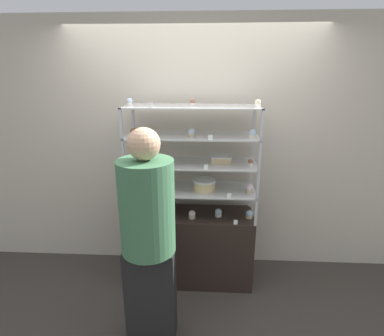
% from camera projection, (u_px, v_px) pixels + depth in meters
% --- Properties ---
extents(ground_plane, '(20.00, 20.00, 0.00)m').
position_uv_depth(ground_plane, '(192.00, 277.00, 3.17)').
color(ground_plane, '#38332D').
extents(back_wall, '(8.00, 0.05, 2.60)m').
position_uv_depth(back_wall, '(194.00, 149.00, 3.13)').
color(back_wall, beige).
rests_on(back_wall, ground_plane).
extents(display_base, '(1.19, 0.45, 0.74)m').
position_uv_depth(display_base, '(192.00, 246.00, 3.06)').
color(display_base, black).
rests_on(display_base, ground_plane).
extents(display_riser_lower, '(1.19, 0.45, 0.26)m').
position_uv_depth(display_riser_lower, '(192.00, 190.00, 2.87)').
color(display_riser_lower, '#B7B7BC').
rests_on(display_riser_lower, display_base).
extents(display_riser_middle, '(1.19, 0.45, 0.26)m').
position_uv_depth(display_riser_middle, '(192.00, 164.00, 2.80)').
color(display_riser_middle, '#B7B7BC').
rests_on(display_riser_middle, display_riser_lower).
extents(display_riser_upper, '(1.19, 0.45, 0.26)m').
position_uv_depth(display_riser_upper, '(192.00, 137.00, 2.72)').
color(display_riser_upper, '#B7B7BC').
rests_on(display_riser_upper, display_riser_middle).
extents(display_riser_top, '(1.19, 0.45, 0.26)m').
position_uv_depth(display_riser_top, '(192.00, 108.00, 2.64)').
color(display_riser_top, '#B7B7BC').
rests_on(display_riser_top, display_riser_upper).
extents(layer_cake_centerpiece, '(0.21, 0.21, 0.10)m').
position_uv_depth(layer_cake_centerpiece, '(204.00, 185.00, 2.83)').
color(layer_cake_centerpiece, '#DBBC84').
rests_on(layer_cake_centerpiece, display_riser_lower).
extents(sheet_cake_frosted, '(0.19, 0.17, 0.06)m').
position_uv_depth(sheet_cake_frosted, '(221.00, 159.00, 2.81)').
color(sheet_cake_frosted, '#DBBC84').
rests_on(sheet_cake_frosted, display_riser_middle).
extents(cupcake_0, '(0.06, 0.06, 0.08)m').
position_uv_depth(cupcake_0, '(138.00, 210.00, 2.93)').
color(cupcake_0, white).
rests_on(cupcake_0, display_base).
extents(cupcake_1, '(0.06, 0.06, 0.08)m').
position_uv_depth(cupcake_1, '(165.00, 211.00, 2.91)').
color(cupcake_1, '#CCB28C').
rests_on(cupcake_1, display_base).
extents(cupcake_2, '(0.06, 0.06, 0.08)m').
position_uv_depth(cupcake_2, '(192.00, 215.00, 2.84)').
color(cupcake_2, '#CCB28C').
rests_on(cupcake_2, display_base).
extents(cupcake_3, '(0.06, 0.06, 0.08)m').
position_uv_depth(cupcake_3, '(218.00, 213.00, 2.88)').
color(cupcake_3, beige).
rests_on(cupcake_3, display_base).
extents(cupcake_4, '(0.06, 0.06, 0.08)m').
position_uv_depth(cupcake_4, '(249.00, 214.00, 2.84)').
color(cupcake_4, '#CCB28C').
rests_on(cupcake_4, display_base).
extents(price_tag_0, '(0.04, 0.00, 0.04)m').
position_uv_depth(price_tag_0, '(236.00, 222.00, 2.73)').
color(price_tag_0, white).
rests_on(price_tag_0, display_base).
extents(cupcake_5, '(0.07, 0.07, 0.08)m').
position_uv_depth(cupcake_5, '(137.00, 186.00, 2.84)').
color(cupcake_5, white).
rests_on(cupcake_5, display_riser_lower).
extents(cupcake_6, '(0.07, 0.07, 0.08)m').
position_uv_depth(cupcake_6, '(250.00, 189.00, 2.77)').
color(cupcake_6, '#CCB28C').
rests_on(cupcake_6, display_riser_lower).
extents(price_tag_1, '(0.04, 0.00, 0.04)m').
position_uv_depth(price_tag_1, '(229.00, 196.00, 2.65)').
color(price_tag_1, white).
rests_on(price_tag_1, display_riser_lower).
extents(cupcake_7, '(0.05, 0.05, 0.06)m').
position_uv_depth(cupcake_7, '(133.00, 161.00, 2.73)').
color(cupcake_7, '#CCB28C').
rests_on(cupcake_7, display_riser_middle).
extents(cupcake_8, '(0.05, 0.05, 0.06)m').
position_uv_depth(cupcake_8, '(171.00, 161.00, 2.76)').
color(cupcake_8, '#CCB28C').
rests_on(cupcake_8, display_riser_middle).
extents(cupcake_9, '(0.05, 0.05, 0.06)m').
position_uv_depth(cupcake_9, '(250.00, 162.00, 2.70)').
color(cupcake_9, white).
rests_on(cupcake_9, display_riser_middle).
extents(price_tag_2, '(0.04, 0.00, 0.04)m').
position_uv_depth(price_tag_2, '(206.00, 167.00, 2.58)').
color(price_tag_2, white).
rests_on(price_tag_2, display_riser_middle).
extents(cupcake_10, '(0.06, 0.06, 0.07)m').
position_uv_depth(cupcake_10, '(133.00, 132.00, 2.68)').
color(cupcake_10, beige).
rests_on(cupcake_10, display_riser_upper).
extents(cupcake_11, '(0.06, 0.06, 0.07)m').
position_uv_depth(cupcake_11, '(191.00, 133.00, 2.63)').
color(cupcake_11, '#CCB28C').
rests_on(cupcake_11, display_riser_upper).
extents(cupcake_12, '(0.06, 0.06, 0.07)m').
position_uv_depth(cupcake_12, '(252.00, 134.00, 2.58)').
color(cupcake_12, beige).
rests_on(cupcake_12, display_riser_upper).
extents(price_tag_3, '(0.04, 0.00, 0.04)m').
position_uv_depth(price_tag_3, '(210.00, 137.00, 2.51)').
color(price_tag_3, white).
rests_on(price_tag_3, display_riser_upper).
extents(cupcake_13, '(0.05, 0.05, 0.07)m').
position_uv_depth(cupcake_13, '(130.00, 102.00, 2.62)').
color(cupcake_13, white).
rests_on(cupcake_13, display_riser_top).
extents(cupcake_14, '(0.05, 0.05, 0.07)m').
position_uv_depth(cupcake_14, '(193.00, 102.00, 2.57)').
color(cupcake_14, beige).
rests_on(cupcake_14, display_riser_top).
extents(cupcake_15, '(0.05, 0.05, 0.07)m').
position_uv_depth(cupcake_15, '(258.00, 103.00, 2.48)').
color(cupcake_15, white).
rests_on(cupcake_15, display_riser_top).
extents(price_tag_4, '(0.04, 0.00, 0.04)m').
position_uv_depth(price_tag_4, '(151.00, 105.00, 2.45)').
color(price_tag_4, white).
rests_on(price_tag_4, display_riser_top).
extents(customer_figure, '(0.40, 0.40, 1.71)m').
position_uv_depth(customer_figure, '(148.00, 235.00, 2.20)').
color(customer_figure, black).
rests_on(customer_figure, ground_plane).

